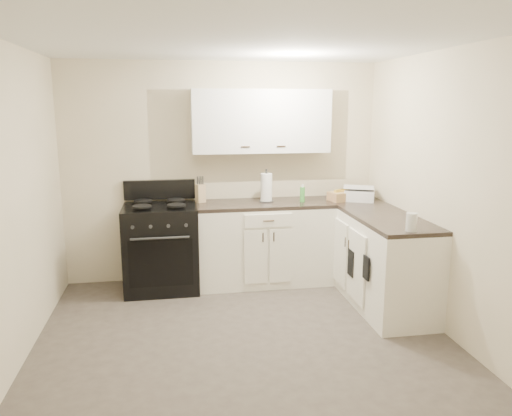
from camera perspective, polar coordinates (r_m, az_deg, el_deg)
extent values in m
plane|color=#473F38|center=(4.46, -1.15, -15.24)|extent=(3.60, 3.60, 0.00)
plane|color=white|center=(4.00, -1.31, 18.60)|extent=(3.60, 3.60, 0.00)
plane|color=beige|center=(5.81, -3.85, 4.07)|extent=(3.60, 0.00, 3.60)
plane|color=beige|center=(4.66, 21.25, 1.40)|extent=(0.00, 3.60, 3.60)
plane|color=beige|center=(4.19, -26.40, -0.12)|extent=(0.00, 3.60, 3.60)
plane|color=beige|center=(2.34, 5.35, -7.57)|extent=(3.60, 0.00, 3.60)
cube|color=white|center=(5.74, 0.80, -4.16)|extent=(1.55, 0.60, 0.90)
cube|color=white|center=(5.44, 13.33, -5.37)|extent=(0.60, 1.90, 0.90)
cube|color=black|center=(5.63, 0.82, 0.45)|extent=(1.55, 0.60, 0.04)
cube|color=black|center=(5.33, 13.56, -0.53)|extent=(0.60, 1.90, 0.04)
cube|color=white|center=(5.67, 0.57, 9.90)|extent=(1.55, 0.30, 0.70)
cube|color=black|center=(5.63, -10.77, -4.59)|extent=(0.80, 0.68, 0.96)
cube|color=tan|center=(5.65, -6.36, 1.68)|extent=(0.12, 0.11, 0.20)
cylinder|color=white|center=(5.65, 1.18, 2.34)|extent=(0.14, 0.14, 0.32)
cylinder|color=green|center=(5.67, 5.32, 1.55)|extent=(0.06, 0.06, 0.17)
cube|color=tan|center=(5.82, 9.83, 1.34)|extent=(0.34, 0.27, 0.10)
cube|color=white|center=(5.87, 11.76, 1.46)|extent=(0.43, 0.42, 0.12)
cylinder|color=silver|center=(4.54, 17.35, -1.55)|extent=(0.11, 0.11, 0.16)
cube|color=black|center=(4.80, 12.48, -6.70)|extent=(0.02, 0.13, 0.22)
cube|color=black|center=(5.16, 10.82, -6.21)|extent=(0.02, 0.15, 0.27)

